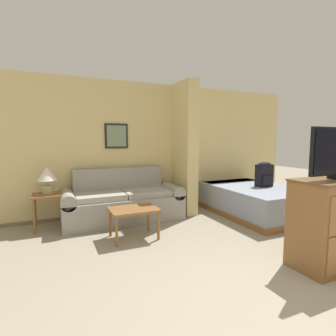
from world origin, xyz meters
The scene contains 9 objects.
ground_plane centered at (0.00, 0.00, 0.00)m, with size 20.00×20.00×0.00m, color gray.
wall_back centered at (0.00, 3.83, 1.29)m, with size 7.23×0.16×2.60m.
wall_partition_pillar centered at (0.74, 3.40, 1.30)m, with size 0.24×0.74×2.60m.
couch centered at (-0.55, 3.35, 0.34)m, with size 2.15×0.84×0.94m.
coffee_table centered at (-0.63, 2.40, 0.40)m, with size 0.70×0.51×0.45m.
side_table centered at (-1.79, 3.39, 0.49)m, with size 0.48×0.48×0.58m.
table_lamp centered at (-1.79, 3.39, 0.88)m, with size 0.31×0.31×0.45m.
bed centered at (1.95, 2.69, 0.28)m, with size 1.43×2.07×0.55m.
backpack centered at (2.12, 2.61, 0.80)m, with size 0.33×0.19×0.49m.
Camera 1 is at (-1.71, -1.29, 1.47)m, focal length 28.00 mm.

